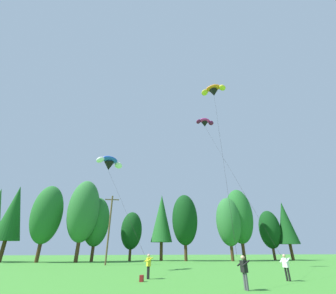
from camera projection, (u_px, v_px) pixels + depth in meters
treeline_tree_b at (13, 212)px, 42.23m from camera, size 4.59×4.59×13.61m
treeline_tree_c at (47, 214)px, 41.83m from camera, size 5.46×5.46×13.54m
treeline_tree_d at (84, 210)px, 42.54m from camera, size 5.77×5.77×14.69m
treeline_tree_e at (96, 221)px, 44.27m from camera, size 5.00×5.00×11.87m
treeline_tree_f at (131, 230)px, 46.86m from camera, size 4.37×4.37×9.51m
treeline_tree_g at (162, 218)px, 48.72m from camera, size 4.56×4.56×13.47m
treeline_tree_h at (185, 219)px, 47.11m from camera, size 5.34×5.34×13.11m
treeline_tree_i at (229, 221)px, 46.76m from camera, size 5.14×5.14×12.38m
treeline_tree_j at (239, 216)px, 48.45m from camera, size 5.72×5.72×14.53m
treeline_tree_k at (270, 229)px, 50.43m from camera, size 4.60×4.60×10.37m
treeline_tree_l at (285, 222)px, 50.05m from camera, size 4.29×4.29×12.21m
utility_pole at (109, 227)px, 33.95m from camera, size 2.20×0.26×9.96m
kite_flyer_near at (149, 264)px, 16.89m from camera, size 0.67×0.70×1.69m
kite_flyer_mid at (244, 269)px, 12.17m from camera, size 0.58×0.62×1.69m
kite_flyer_far at (286, 265)px, 15.77m from camera, size 0.70×0.72×1.69m
parafoil_kite_high_blue_white at (109, 163)px, 27.70m from camera, size 6.11×9.33×11.15m
parafoil_kite_mid_orange at (213, 90)px, 27.94m from camera, size 4.77×9.30×19.39m
parafoil_kite_far_magenta at (205, 123)px, 34.11m from camera, size 3.00×12.41×18.92m
backpack at (142, 278)px, 15.16m from camera, size 0.32×0.38×0.40m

